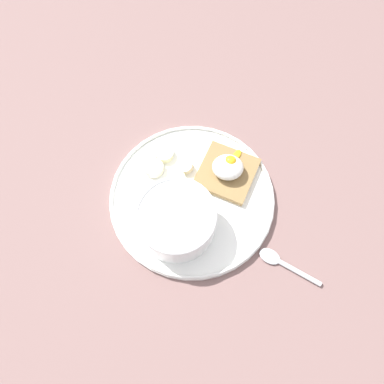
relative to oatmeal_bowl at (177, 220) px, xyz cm
name	(u,v)px	position (x,y,z in cm)	size (l,w,h in cm)	color
ground_plane	(192,201)	(-2.00, -5.66, -5.32)	(120.00, 120.00, 2.00)	#755956
plate	(192,197)	(-2.00, -5.66, -3.52)	(28.60, 28.60, 1.60)	white
oatmeal_bowl	(177,220)	(0.00, 0.00, 0.00)	(12.70, 12.70, 6.41)	white
toast_slice	(227,173)	(-7.75, -10.45, -2.64)	(12.04, 12.04, 1.20)	olive
poached_egg	(228,167)	(-7.81, -10.57, -0.54)	(5.38, 6.99, 3.42)	white
banana_slice_front	(185,166)	(-0.37, -11.06, -2.50)	(3.88, 3.81, 1.85)	#F6E9BE
banana_slice_left	(154,168)	(5.21, -10.27, -2.58)	(3.87, 3.97, 1.64)	#F5E7B9
banana_slice_back	(164,153)	(3.70, -13.34, -2.59)	(4.25, 4.19, 1.56)	beige
banana_slice_right	(178,179)	(0.76, -8.51, -2.71)	(4.06, 4.00, 1.47)	beige
spoon	(282,263)	(-17.51, 4.55, -3.92)	(10.41, 6.13, 0.80)	silver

